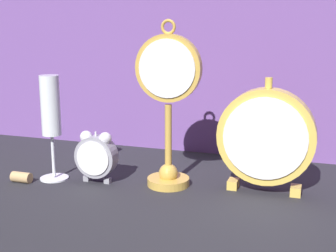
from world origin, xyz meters
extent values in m
plane|color=#232328|center=(0.00, 0.00, 0.00)|extent=(4.00, 4.00, 0.00)
cube|color=#6B478E|center=(0.00, 0.33, 0.34)|extent=(1.42, 0.01, 0.67)
cylinder|color=gold|center=(0.01, 0.06, 0.01)|extent=(0.09, 0.09, 0.02)
sphere|color=gold|center=(0.01, 0.06, 0.03)|extent=(0.04, 0.04, 0.04)
cylinder|color=gold|center=(0.01, 0.06, 0.09)|extent=(0.01, 0.01, 0.15)
cylinder|color=gold|center=(0.01, 0.06, 0.24)|extent=(0.13, 0.02, 0.13)
cylinder|color=silver|center=(0.01, 0.05, 0.24)|extent=(0.11, 0.00, 0.11)
torus|color=gold|center=(0.01, 0.06, 0.32)|extent=(0.03, 0.01, 0.03)
cube|color=gray|center=(-0.16, 0.03, 0.01)|extent=(0.01, 0.01, 0.01)
cube|color=gray|center=(-0.12, 0.03, 0.01)|extent=(0.01, 0.01, 0.01)
cylinder|color=gray|center=(-0.14, 0.03, 0.06)|extent=(0.09, 0.03, 0.09)
cylinder|color=silver|center=(-0.14, 0.01, 0.06)|extent=(0.07, 0.00, 0.07)
sphere|color=silver|center=(-0.16, 0.03, 0.10)|extent=(0.03, 0.03, 0.03)
sphere|color=silver|center=(-0.12, 0.03, 0.10)|extent=(0.03, 0.03, 0.03)
cylinder|color=silver|center=(-0.14, 0.03, 0.10)|extent=(0.00, 0.00, 0.02)
cube|color=gold|center=(0.14, 0.08, 0.01)|extent=(0.02, 0.03, 0.02)
cube|color=gold|center=(0.26, 0.08, 0.01)|extent=(0.02, 0.03, 0.02)
cylinder|color=gold|center=(0.20, 0.08, 0.11)|extent=(0.19, 0.04, 0.19)
cylinder|color=silver|center=(0.20, 0.06, 0.11)|extent=(0.16, 0.00, 0.16)
cylinder|color=gold|center=(0.20, 0.08, 0.22)|extent=(0.01, 0.01, 0.02)
cylinder|color=silver|center=(-0.24, 0.02, 0.00)|extent=(0.06, 0.06, 0.01)
cylinder|color=silver|center=(-0.24, 0.02, 0.05)|extent=(0.01, 0.01, 0.09)
cylinder|color=white|center=(-0.24, 0.02, 0.16)|extent=(0.04, 0.04, 0.12)
cylinder|color=#E5D17F|center=(-0.24, 0.02, 0.14)|extent=(0.04, 0.04, 0.08)
cylinder|color=tan|center=(-0.29, -0.02, 0.01)|extent=(0.04, 0.02, 0.02)
camera|label=1|loc=(0.30, -0.80, 0.33)|focal=50.00mm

